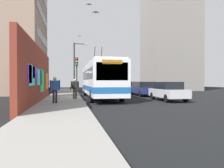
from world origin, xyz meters
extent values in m
plane|color=black|center=(0.00, 0.00, 0.00)|extent=(80.00, 80.00, 0.00)
cube|color=gray|center=(0.00, 1.60, 0.07)|extent=(48.00, 3.20, 0.15)
cube|color=maroon|center=(-4.00, 3.35, 2.05)|extent=(14.00, 0.30, 4.11)
cube|color=#8C19D8|center=(-6.24, 3.19, 2.18)|extent=(1.88, 0.02, 0.73)
cube|color=#33D8E5|center=(-7.39, 3.19, 1.97)|extent=(2.05, 0.02, 1.20)
cube|color=orange|center=(1.01, 3.19, 1.64)|extent=(1.41, 0.02, 1.50)
cube|color=#33D8E5|center=(-4.29, 3.19, 1.92)|extent=(2.19, 0.02, 1.12)
cube|color=#8C19D8|center=(-8.11, 3.19, 2.03)|extent=(1.25, 0.02, 1.01)
cube|color=green|center=(-2.75, 3.19, 1.68)|extent=(2.13, 0.02, 1.75)
cube|color=gray|center=(11.00, 9.20, 9.72)|extent=(13.50, 8.81, 19.43)
cube|color=black|center=(11.00, 4.77, 4.40)|extent=(11.48, 0.04, 1.10)
cube|color=black|center=(11.00, 4.77, 7.60)|extent=(11.48, 0.04, 1.10)
cube|color=black|center=(11.00, 4.77, 10.80)|extent=(11.48, 0.04, 1.10)
cube|color=gray|center=(16.85, -17.00, 9.96)|extent=(8.72, 8.47, 19.91)
cube|color=black|center=(16.85, -21.25, 4.40)|extent=(7.41, 0.04, 1.10)
cube|color=black|center=(16.85, -21.25, 7.60)|extent=(7.41, 0.04, 1.10)
cube|color=black|center=(16.85, -21.25, 10.80)|extent=(7.41, 0.04, 1.10)
cube|color=black|center=(16.85, -21.25, 14.00)|extent=(7.41, 0.04, 1.10)
cube|color=silver|center=(-0.09, -1.80, 1.82)|extent=(12.26, 2.59, 2.74)
cube|color=silver|center=(-0.09, -1.80, 3.25)|extent=(11.77, 2.38, 0.12)
cube|color=#1959A5|center=(-0.09, -1.80, 1.00)|extent=(12.28, 2.61, 0.44)
cube|color=black|center=(-6.20, -1.80, 2.30)|extent=(0.04, 2.20, 1.23)
cube|color=black|center=(-0.09, -1.80, 2.23)|extent=(11.28, 2.62, 0.88)
cube|color=orange|center=(-6.19, -1.80, 2.94)|extent=(0.06, 1.42, 0.28)
cylinder|color=black|center=(1.75, -2.15, 4.09)|extent=(1.43, 0.06, 2.00)
cylinder|color=black|center=(1.75, -1.45, 4.09)|extent=(1.43, 0.06, 2.00)
cylinder|color=black|center=(-4.01, -2.97, 0.50)|extent=(1.00, 0.28, 1.00)
cylinder|color=black|center=(-4.01, -0.63, 0.50)|extent=(1.00, 0.28, 1.00)
cylinder|color=black|center=(3.84, -2.97, 0.50)|extent=(1.00, 0.28, 1.00)
cylinder|color=black|center=(3.84, -0.63, 0.50)|extent=(1.00, 0.28, 1.00)
cube|color=#B7B7BC|center=(-3.74, -7.00, 0.65)|extent=(4.40, 1.76, 0.66)
cube|color=black|center=(-3.65, -7.00, 1.28)|extent=(2.64, 1.58, 0.60)
cylinder|color=black|center=(-5.19, -7.78, 0.32)|extent=(0.64, 0.22, 0.64)
cylinder|color=black|center=(-5.19, -6.22, 0.32)|extent=(0.64, 0.22, 0.64)
cylinder|color=black|center=(-2.28, -7.78, 0.32)|extent=(0.64, 0.22, 0.64)
cylinder|color=black|center=(-2.28, -6.22, 0.32)|extent=(0.64, 0.22, 0.64)
cube|color=navy|center=(2.53, -7.00, 0.65)|extent=(4.82, 1.87, 0.66)
cube|color=black|center=(2.62, -7.00, 1.28)|extent=(2.89, 1.68, 0.60)
cylinder|color=black|center=(0.94, -7.83, 0.32)|extent=(0.64, 0.22, 0.64)
cylinder|color=black|center=(0.94, -6.17, 0.32)|extent=(0.64, 0.22, 0.64)
cylinder|color=black|center=(4.12, -7.83, 0.32)|extent=(0.64, 0.22, 0.64)
cylinder|color=black|center=(4.12, -6.17, 0.32)|extent=(0.64, 0.22, 0.64)
cube|color=#B21E19|center=(7.96, -7.00, 0.65)|extent=(4.46, 1.88, 0.66)
cube|color=black|center=(8.05, -7.00, 1.28)|extent=(2.68, 1.69, 0.60)
cylinder|color=black|center=(6.49, -7.84, 0.32)|extent=(0.64, 0.22, 0.64)
cylinder|color=black|center=(6.49, -6.16, 0.32)|extent=(0.64, 0.22, 0.64)
cylinder|color=black|center=(9.43, -7.84, 0.32)|extent=(0.64, 0.22, 0.64)
cylinder|color=black|center=(9.43, -6.16, 0.32)|extent=(0.64, 0.22, 0.64)
cube|color=#C6B793|center=(13.73, -7.00, 0.65)|extent=(4.83, 1.91, 0.66)
cube|color=black|center=(13.83, -7.00, 1.28)|extent=(2.90, 1.72, 0.60)
cylinder|color=black|center=(12.14, -7.85, 0.32)|extent=(0.64, 0.22, 0.64)
cylinder|color=black|center=(12.14, -6.15, 0.32)|extent=(0.64, 0.22, 0.64)
cylinder|color=black|center=(15.33, -7.85, 0.32)|extent=(0.64, 0.22, 0.64)
cylinder|color=black|center=(15.33, -6.15, 0.32)|extent=(0.64, 0.22, 0.64)
cylinder|color=#1E1E2D|center=(-5.56, 1.93, 0.59)|extent=(0.14, 0.14, 0.88)
cylinder|color=#1E1E2D|center=(-5.56, 2.11, 0.59)|extent=(0.14, 0.14, 0.88)
cube|color=#264C99|center=(-5.56, 2.02, 1.36)|extent=(0.22, 0.51, 0.66)
cylinder|color=#264C99|center=(-5.56, 1.71, 1.39)|extent=(0.09, 0.09, 0.62)
cylinder|color=#264C99|center=(-5.56, 2.32, 1.39)|extent=(0.09, 0.09, 0.62)
sphere|color=tan|center=(-5.56, 2.02, 1.80)|extent=(0.24, 0.24, 0.24)
cube|color=black|center=(-5.56, 2.39, 1.08)|extent=(0.14, 0.10, 0.24)
cylinder|color=#3F3326|center=(-1.98, 0.53, 0.57)|extent=(0.14, 0.14, 0.84)
cylinder|color=#3F3326|center=(-1.98, 0.70, 0.57)|extent=(0.14, 0.14, 0.84)
cube|color=black|center=(-1.98, 0.61, 1.30)|extent=(0.22, 0.49, 0.63)
cylinder|color=black|center=(-1.98, 0.32, 1.33)|extent=(0.09, 0.09, 0.60)
cylinder|color=black|center=(-1.98, 0.91, 1.33)|extent=(0.09, 0.09, 0.60)
sphere|color=tan|center=(-1.98, 0.61, 1.73)|extent=(0.23, 0.23, 0.23)
cube|color=#593319|center=(-1.98, 0.98, 1.04)|extent=(0.14, 0.10, 0.24)
cylinder|color=#2D382D|center=(1.90, 0.35, 2.11)|extent=(0.14, 0.14, 3.92)
cube|color=black|center=(1.68, 0.35, 3.62)|extent=(0.20, 0.28, 0.84)
sphere|color=red|center=(1.57, 0.35, 3.90)|extent=(0.18, 0.18, 0.18)
sphere|color=yellow|center=(1.57, 0.35, 3.62)|extent=(0.18, 0.18, 0.18)
sphere|color=green|center=(1.57, 0.35, 3.34)|extent=(0.18, 0.18, 0.18)
cylinder|color=#4C4C51|center=(9.60, 0.45, 3.53)|extent=(0.18, 0.18, 6.76)
cylinder|color=#4C4C51|center=(9.60, -0.35, 6.76)|extent=(0.10, 1.61, 0.10)
ellipsoid|color=silver|center=(9.60, -1.16, 6.71)|extent=(0.44, 0.28, 0.20)
ellipsoid|color=#47474C|center=(-3.89, -0.93, 6.94)|extent=(0.32, 0.14, 0.12)
cube|color=#47474C|center=(-3.89, -1.07, 6.97)|extent=(0.20, 0.27, 0.12)
cube|color=#47474C|center=(-3.89, -0.79, 6.97)|extent=(0.20, 0.27, 0.12)
ellipsoid|color=#47474C|center=(1.78, -0.89, 9.50)|extent=(0.32, 0.14, 0.12)
cube|color=#47474C|center=(1.78, -1.03, 9.53)|extent=(0.20, 0.28, 0.08)
cube|color=#47474C|center=(1.78, -0.75, 9.53)|extent=(0.20, 0.28, 0.08)
ellipsoid|color=gray|center=(5.98, -0.11, 7.11)|extent=(0.32, 0.14, 0.12)
cube|color=gray|center=(5.98, -0.25, 7.14)|extent=(0.20, 0.23, 0.19)
cube|color=gray|center=(5.98, 0.03, 7.14)|extent=(0.20, 0.23, 0.19)
cylinder|color=black|center=(-3.80, -0.60, 0.00)|extent=(1.75, 1.75, 0.00)
camera|label=1|loc=(-20.76, 1.02, 1.63)|focal=35.11mm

